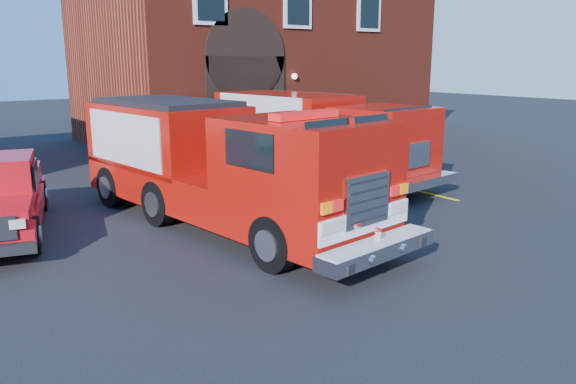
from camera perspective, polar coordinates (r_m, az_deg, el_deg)
ground at (r=12.44m, az=-3.30°, el=-4.81°), size 100.00×100.00×0.00m
parking_stripe_near at (r=17.37m, az=13.04°, el=0.10°), size 0.12×3.00×0.01m
parking_stripe_mid at (r=19.39m, az=6.32°, el=1.73°), size 0.12×3.00×0.01m
parking_stripe_far at (r=21.65m, az=0.93°, el=3.01°), size 0.12×3.00×0.01m
fire_station at (r=28.45m, az=-3.74°, el=14.04°), size 15.20×10.20×8.45m
fire_engine at (r=13.24m, az=-7.04°, el=2.91°), size 3.65×9.62×2.89m
secondary_truck at (r=18.58m, az=2.78°, el=5.93°), size 3.44×8.64×2.73m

